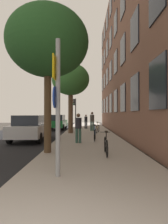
{
  "coord_description": "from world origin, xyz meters",
  "views": [
    {
      "loc": [
        0.84,
        -1.75,
        1.71
      ],
      "look_at": [
        0.76,
        10.12,
        1.84
      ],
      "focal_mm": 30.66,
      "sensor_mm": 36.0,
      "label": 1
    }
  ],
  "objects_px": {
    "sign_post": "(57,100)",
    "bicycle_2": "(98,129)",
    "bicycle_1": "(95,134)",
    "traffic_light": "(75,107)",
    "pedestrian_0": "(78,126)",
    "pedestrian_1": "(92,120)",
    "pedestrian_2": "(86,121)",
    "bicycle_0": "(106,145)",
    "car_0": "(31,128)",
    "tree_far": "(71,80)",
    "tree_near": "(48,43)",
    "car_1": "(57,122)"
  },
  "relations": [
    {
      "from": "pedestrian_2",
      "to": "car_0",
      "type": "bearing_deg",
      "value": -112.13
    },
    {
      "from": "bicycle_0",
      "to": "pedestrian_0",
      "type": "height_order",
      "value": "pedestrian_0"
    },
    {
      "from": "tree_far",
      "to": "bicycle_0",
      "type": "distance_m",
      "value": 9.65
    },
    {
      "from": "sign_post",
      "to": "bicycle_2",
      "type": "xyz_separation_m",
      "value": [
        1.77,
        11.22,
        -1.58
      ]
    },
    {
      "from": "sign_post",
      "to": "bicycle_2",
      "type": "bearing_deg",
      "value": 81.02
    },
    {
      "from": "sign_post",
      "to": "car_0",
      "type": "height_order",
      "value": "sign_post"
    },
    {
      "from": "bicycle_0",
      "to": "pedestrian_1",
      "type": "xyz_separation_m",
      "value": [
        -0.16,
        10.74,
        0.65
      ]
    },
    {
      "from": "tree_far",
      "to": "traffic_light",
      "type": "bearing_deg",
      "value": 90.57
    },
    {
      "from": "bicycle_1",
      "to": "pedestrian_2",
      "type": "relative_size",
      "value": 1.12
    },
    {
      "from": "bicycle_1",
      "to": "car_1",
      "type": "relative_size",
      "value": 0.4
    },
    {
      "from": "pedestrian_0",
      "to": "pedestrian_1",
      "type": "relative_size",
      "value": 0.91
    },
    {
      "from": "bicycle_0",
      "to": "pedestrian_2",
      "type": "bearing_deg",
      "value": 93.13
    },
    {
      "from": "tree_far",
      "to": "bicycle_0",
      "type": "bearing_deg",
      "value": -76.49
    },
    {
      "from": "car_1",
      "to": "pedestrian_2",
      "type": "bearing_deg",
      "value": -1.33
    },
    {
      "from": "bicycle_0",
      "to": "car_1",
      "type": "distance_m",
      "value": 14.16
    },
    {
      "from": "traffic_light",
      "to": "bicycle_1",
      "type": "distance_m",
      "value": 12.46
    },
    {
      "from": "car_0",
      "to": "pedestrian_2",
      "type": "bearing_deg",
      "value": 67.87
    },
    {
      "from": "tree_far",
      "to": "pedestrian_1",
      "type": "relative_size",
      "value": 3.27
    },
    {
      "from": "sign_post",
      "to": "pedestrian_2",
      "type": "relative_size",
      "value": 2.3
    },
    {
      "from": "traffic_light",
      "to": "pedestrian_0",
      "type": "relative_size",
      "value": 2.17
    },
    {
      "from": "traffic_light",
      "to": "pedestrian_1",
      "type": "bearing_deg",
      "value": -70.47
    },
    {
      "from": "traffic_light",
      "to": "tree_far",
      "type": "relative_size",
      "value": 0.6
    },
    {
      "from": "pedestrian_2",
      "to": "bicycle_2",
      "type": "bearing_deg",
      "value": -78.76
    },
    {
      "from": "tree_near",
      "to": "tree_far",
      "type": "xyz_separation_m",
      "value": [
        0.33,
        8.08,
        -0.11
      ]
    },
    {
      "from": "bicycle_0",
      "to": "car_0",
      "type": "bearing_deg",
      "value": 132.0
    },
    {
      "from": "bicycle_0",
      "to": "bicycle_1",
      "type": "height_order",
      "value": "bicycle_1"
    },
    {
      "from": "sign_post",
      "to": "pedestrian_1",
      "type": "relative_size",
      "value": 1.97
    },
    {
      "from": "traffic_light",
      "to": "bicycle_2",
      "type": "bearing_deg",
      "value": -72.89
    },
    {
      "from": "tree_near",
      "to": "bicycle_1",
      "type": "distance_m",
      "value": 5.99
    },
    {
      "from": "tree_far",
      "to": "car_0",
      "type": "bearing_deg",
      "value": -121.19
    },
    {
      "from": "traffic_light",
      "to": "pedestrian_1",
      "type": "relative_size",
      "value": 1.97
    },
    {
      "from": "sign_post",
      "to": "traffic_light",
      "type": "height_order",
      "value": "sign_post"
    },
    {
      "from": "bicycle_2",
      "to": "pedestrian_2",
      "type": "bearing_deg",
      "value": 101.24
    },
    {
      "from": "traffic_light",
      "to": "tree_near",
      "type": "xyz_separation_m",
      "value": [
        -0.25,
        -15.85,
        2.14
      ]
    },
    {
      "from": "traffic_light",
      "to": "bicycle_2",
      "type": "relative_size",
      "value": 2.1
    },
    {
      "from": "car_1",
      "to": "pedestrian_1",
      "type": "bearing_deg",
      "value": -37.3
    },
    {
      "from": "bicycle_0",
      "to": "bicycle_2",
      "type": "bearing_deg",
      "value": 88.43
    },
    {
      "from": "pedestrian_0",
      "to": "bicycle_1",
      "type": "bearing_deg",
      "value": 47.68
    },
    {
      "from": "sign_post",
      "to": "bicycle_1",
      "type": "xyz_separation_m",
      "value": [
        1.31,
        6.72,
        -1.57
      ]
    },
    {
      "from": "bicycle_1",
      "to": "bicycle_2",
      "type": "distance_m",
      "value": 4.52
    },
    {
      "from": "sign_post",
      "to": "pedestrian_1",
      "type": "height_order",
      "value": "sign_post"
    },
    {
      "from": "tree_far",
      "to": "bicycle_1",
      "type": "xyz_separation_m",
      "value": [
        1.81,
        -4.37,
        -4.08
      ]
    },
    {
      "from": "tree_far",
      "to": "bicycle_2",
      "type": "distance_m",
      "value": 4.68
    },
    {
      "from": "traffic_light",
      "to": "bicycle_1",
      "type": "relative_size",
      "value": 2.05
    },
    {
      "from": "tree_near",
      "to": "pedestrian_0",
      "type": "bearing_deg",
      "value": 66.0
    },
    {
      "from": "bicycle_1",
      "to": "pedestrian_2",
      "type": "xyz_separation_m",
      "value": [
        -0.51,
        9.4,
        0.5
      ]
    },
    {
      "from": "car_0",
      "to": "car_1",
      "type": "distance_m",
      "value": 8.84
    },
    {
      "from": "bicycle_1",
      "to": "car_1",
      "type": "bearing_deg",
      "value": 111.24
    },
    {
      "from": "tree_near",
      "to": "car_0",
      "type": "xyz_separation_m",
      "value": [
        -1.93,
        4.35,
        -3.84
      ]
    },
    {
      "from": "bicycle_1",
      "to": "car_0",
      "type": "height_order",
      "value": "car_0"
    }
  ]
}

